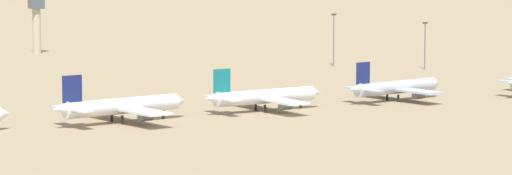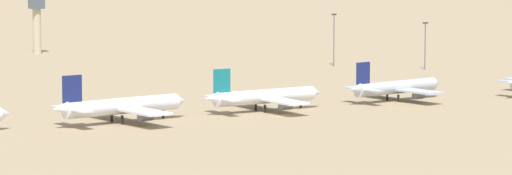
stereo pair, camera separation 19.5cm
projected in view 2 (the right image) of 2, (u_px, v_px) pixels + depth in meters
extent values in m
plane|color=#9E8460|center=(284.00, 116.00, 349.15)|extent=(4000.00, 4000.00, 0.00)
cone|color=white|center=(5.00, 114.00, 324.18)|extent=(3.02, 3.67, 3.41)
cylinder|color=white|center=(122.00, 106.00, 335.40)|extent=(31.89, 9.37, 3.96)
cone|color=white|center=(180.00, 101.00, 345.82)|extent=(3.57, 4.22, 3.76)
cone|color=white|center=(60.00, 109.00, 324.91)|extent=(4.48, 4.00, 3.37)
cube|color=navy|center=(72.00, 89.00, 326.43)|extent=(5.16, 1.38, 6.44)
cube|color=white|center=(64.00, 107.00, 330.09)|extent=(4.28, 7.18, 0.36)
cube|color=white|center=(81.00, 110.00, 323.85)|extent=(4.28, 7.18, 0.36)
cube|color=white|center=(125.00, 108.00, 336.06)|extent=(12.10, 32.37, 0.55)
cylinder|color=slate|center=(113.00, 110.00, 342.67)|extent=(3.89, 2.76, 2.18)
cylinder|color=slate|center=(145.00, 117.00, 330.96)|extent=(3.89, 2.76, 2.18)
cylinder|color=black|center=(163.00, 115.00, 343.02)|extent=(0.69, 0.69, 2.18)
cylinder|color=black|center=(112.00, 118.00, 336.72)|extent=(0.69, 0.69, 2.18)
cylinder|color=black|center=(122.00, 120.00, 332.97)|extent=(0.69, 0.69, 2.18)
cylinder|color=white|center=(265.00, 96.00, 357.22)|extent=(29.86, 6.10, 3.71)
cone|color=white|center=(316.00, 93.00, 365.76)|extent=(3.06, 3.74, 3.52)
cone|color=white|center=(211.00, 98.00, 348.61)|extent=(3.95, 3.44, 3.15)
cube|color=#14727A|center=(222.00, 81.00, 349.80)|extent=(4.84, 0.85, 6.02)
cube|color=white|center=(215.00, 97.00, 353.42)|extent=(3.47, 6.52, 0.33)
cube|color=white|center=(229.00, 100.00, 347.19)|extent=(3.47, 6.52, 0.33)
cube|color=white|center=(268.00, 98.00, 357.77)|extent=(8.69, 30.07, 0.52)
cylinder|color=slate|center=(257.00, 100.00, 364.25)|extent=(3.49, 2.30, 2.04)
cylinder|color=slate|center=(285.00, 106.00, 352.56)|extent=(3.49, 2.30, 2.04)
cylinder|color=black|center=(301.00, 105.00, 363.51)|extent=(0.65, 0.65, 2.04)
cylinder|color=black|center=(256.00, 107.00, 358.67)|extent=(0.65, 0.65, 2.04)
cylinder|color=black|center=(265.00, 109.00, 354.93)|extent=(0.65, 0.65, 2.04)
cylinder|color=silver|center=(396.00, 87.00, 379.56)|extent=(29.07, 9.24, 3.62)
cone|color=silver|center=(436.00, 83.00, 389.38)|extent=(3.33, 3.90, 3.43)
cone|color=silver|center=(355.00, 89.00, 369.68)|extent=(4.15, 3.72, 3.07)
cube|color=navy|center=(363.00, 73.00, 371.13)|extent=(4.70, 1.37, 5.87)
cube|color=silver|center=(354.00, 88.00, 374.42)|extent=(4.05, 6.60, 0.33)
cube|color=silver|center=(372.00, 90.00, 368.82)|extent=(4.05, 6.60, 0.33)
cube|color=silver|center=(399.00, 89.00, 380.18)|extent=(11.72, 29.57, 0.51)
cylinder|color=slate|center=(384.00, 91.00, 386.13)|extent=(3.58, 2.59, 1.99)
cylinder|color=slate|center=(418.00, 95.00, 375.65)|extent=(3.58, 2.59, 1.99)
cylinder|color=black|center=(424.00, 94.00, 386.73)|extent=(0.63, 0.63, 1.99)
cylinder|color=black|center=(387.00, 97.00, 380.70)|extent=(0.63, 0.63, 1.99)
cylinder|color=black|center=(398.00, 98.00, 377.35)|extent=(0.63, 0.63, 1.99)
cone|color=silver|center=(512.00, 83.00, 383.39)|extent=(4.46, 4.02, 3.27)
cube|color=silver|center=(509.00, 81.00, 388.44)|extent=(4.40, 7.05, 0.35)
cylinder|color=#C6B793|center=(37.00, 31.00, 528.40)|extent=(3.20, 3.20, 17.29)
cube|color=#4C5660|center=(36.00, 2.00, 527.16)|extent=(5.20, 5.20, 4.88)
cylinder|color=#59595E|center=(334.00, 41.00, 477.81)|extent=(0.36, 0.36, 17.83)
cube|color=#333333|center=(334.00, 14.00, 476.78)|extent=(1.80, 0.50, 0.50)
cylinder|color=#59595E|center=(425.00, 47.00, 466.06)|extent=(0.36, 0.36, 15.64)
cube|color=#333333|center=(425.00, 23.00, 465.16)|extent=(1.80, 0.50, 0.50)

